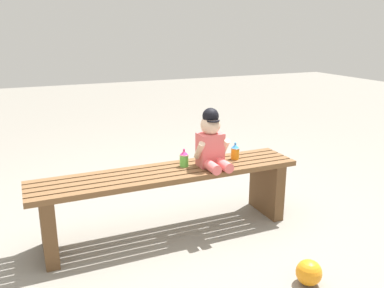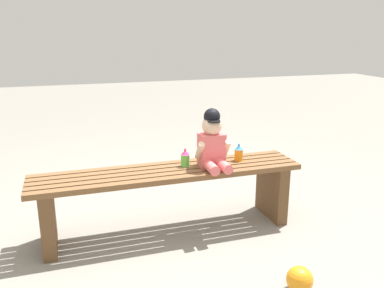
# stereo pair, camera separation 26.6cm
# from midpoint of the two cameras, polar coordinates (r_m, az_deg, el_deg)

# --- Properties ---
(ground_plane) EXTENTS (16.00, 16.00, 0.00)m
(ground_plane) POSITION_cam_midpoint_polar(r_m,az_deg,el_deg) (2.90, -5.88, -12.23)
(ground_plane) COLOR gray
(park_bench) EXTENTS (1.82, 0.36, 0.45)m
(park_bench) POSITION_cam_midpoint_polar(r_m,az_deg,el_deg) (2.77, -6.06, -6.56)
(park_bench) COLOR brown
(park_bench) RESTS_ON ground_plane
(child_figure) EXTENTS (0.23, 0.27, 0.40)m
(child_figure) POSITION_cam_midpoint_polar(r_m,az_deg,el_deg) (2.73, -0.02, 0.32)
(child_figure) COLOR #E56666
(child_figure) RESTS_ON park_bench
(sippy_cup_left) EXTENTS (0.06, 0.06, 0.12)m
(sippy_cup_left) POSITION_cam_midpoint_polar(r_m,az_deg,el_deg) (2.77, -3.89, -2.06)
(sippy_cup_left) COLOR #66CC4C
(sippy_cup_left) RESTS_ON park_bench
(sippy_cup_right) EXTENTS (0.06, 0.06, 0.12)m
(sippy_cup_right) POSITION_cam_midpoint_polar(r_m,az_deg,el_deg) (2.92, 3.52, -1.08)
(sippy_cup_right) COLOR orange
(sippy_cup_right) RESTS_ON park_bench
(toy_ball) EXTENTS (0.14, 0.14, 0.14)m
(toy_ball) POSITION_cam_midpoint_polar(r_m,az_deg,el_deg) (2.39, 13.01, -17.35)
(toy_ball) COLOR orange
(toy_ball) RESTS_ON ground_plane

